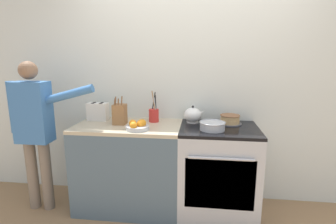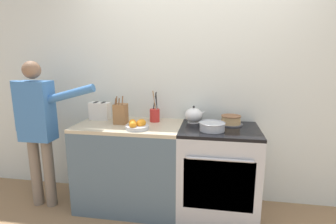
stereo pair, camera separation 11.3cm
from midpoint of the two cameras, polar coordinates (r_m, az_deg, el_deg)
name	(u,v)px [view 1 (the left image)]	position (r m, az deg, el deg)	size (l,w,h in m)	color
wall_back	(194,85)	(2.89, 4.51, 5.94)	(8.00, 0.04, 2.60)	silver
counter_cabinet	(130,166)	(2.89, -9.48, -11.52)	(1.08, 0.64, 0.92)	#4C6070
stove_range	(218,171)	(2.78, 9.57, -12.49)	(0.77, 0.67, 0.92)	#B7BABF
layer_cake	(230,120)	(2.78, 12.19, -1.65)	(0.25, 0.25, 0.10)	#4C4C51
tea_kettle	(193,115)	(2.79, 4.37, -0.68)	(0.23, 0.18, 0.18)	white
mixing_bowl	(212,126)	(2.52, 8.37, -3.00)	(0.25, 0.25, 0.08)	#B7BABF
knife_block	(120,114)	(2.76, -11.62, -0.45)	(0.13, 0.13, 0.30)	olive
utensil_crock	(154,115)	(2.81, -4.24, -0.58)	(0.11, 0.11, 0.34)	red
fruit_bowl	(138,126)	(2.53, -7.84, -2.97)	(0.23, 0.23, 0.10)	#B7BABF
toaster	(98,112)	(2.98, -16.07, 0.07)	(0.23, 0.12, 0.19)	silver
person_baker	(35,124)	(3.00, -27.99, -2.42)	(0.91, 0.20, 1.56)	#7A6B5B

